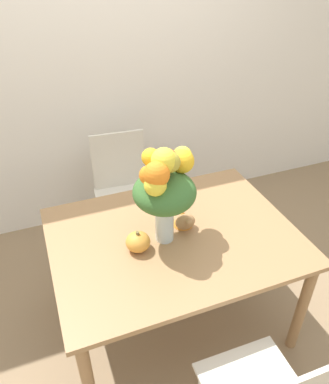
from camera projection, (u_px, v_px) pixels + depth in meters
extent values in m
plane|color=#8E7556|center=(172.00, 317.00, 2.46)|extent=(12.00, 12.00, 0.00)
cube|color=white|center=(107.00, 56.00, 2.71)|extent=(8.00, 0.06, 2.70)
cube|color=#9E754C|center=(174.00, 237.00, 2.06)|extent=(1.33, 1.00, 0.03)
cylinder|color=#9E754C|center=(89.00, 384.00, 1.75)|extent=(0.06, 0.06, 0.69)
cylinder|color=#9E754C|center=(302.00, 308.00, 2.11)|extent=(0.06, 0.06, 0.69)
cylinder|color=#9E754C|center=(61.00, 258.00, 2.43)|extent=(0.06, 0.06, 0.69)
cylinder|color=#9E754C|center=(226.00, 217.00, 2.78)|extent=(0.06, 0.06, 0.69)
cylinder|color=silver|center=(164.00, 221.00, 1.96)|extent=(0.10, 0.10, 0.24)
cylinder|color=silver|center=(164.00, 231.00, 2.00)|extent=(0.09, 0.09, 0.11)
cylinder|color=#38662D|center=(168.00, 214.00, 1.94)|extent=(0.01, 0.01, 0.31)
cylinder|color=#38662D|center=(164.00, 212.00, 1.95)|extent=(0.01, 0.01, 0.31)
cylinder|color=#38662D|center=(161.00, 214.00, 1.94)|extent=(0.01, 0.01, 0.31)
cylinder|color=#38662D|center=(162.00, 216.00, 1.92)|extent=(0.01, 0.00, 0.31)
cylinder|color=#38662D|center=(167.00, 216.00, 1.93)|extent=(0.01, 0.00, 0.31)
ellipsoid|color=#38662D|center=(164.00, 192.00, 1.86)|extent=(0.32, 0.32, 0.19)
sphere|color=yellow|center=(182.00, 161.00, 1.86)|extent=(0.13, 0.13, 0.13)
sphere|color=#D64C23|center=(170.00, 160.00, 1.89)|extent=(0.10, 0.10, 0.10)
sphere|color=yellow|center=(164.00, 161.00, 1.73)|extent=(0.12, 0.12, 0.12)
sphere|color=#D64C23|center=(167.00, 161.00, 1.76)|extent=(0.12, 0.12, 0.12)
sphere|color=#AD9E33|center=(170.00, 162.00, 1.74)|extent=(0.10, 0.10, 0.10)
sphere|color=yellow|center=(155.00, 185.00, 1.72)|extent=(0.11, 0.11, 0.11)
sphere|color=orange|center=(157.00, 174.00, 1.70)|extent=(0.12, 0.12, 0.12)
sphere|color=yellow|center=(182.00, 156.00, 1.87)|extent=(0.10, 0.10, 0.10)
sphere|color=yellow|center=(151.00, 157.00, 1.78)|extent=(0.09, 0.09, 0.09)
sphere|color=yellow|center=(166.00, 160.00, 1.89)|extent=(0.09, 0.09, 0.09)
sphere|color=orange|center=(149.00, 175.00, 1.74)|extent=(0.09, 0.09, 0.09)
sphere|color=orange|center=(181.00, 161.00, 1.93)|extent=(0.11, 0.11, 0.11)
ellipsoid|color=gold|center=(138.00, 242.00, 1.93)|extent=(0.13, 0.13, 0.10)
cylinder|color=brown|center=(138.00, 234.00, 1.90)|extent=(0.02, 0.02, 0.02)
ellipsoid|color=#A87A4C|center=(185.00, 222.00, 2.08)|extent=(0.11, 0.08, 0.09)
cone|color=orange|center=(183.00, 218.00, 2.10)|extent=(0.11, 0.11, 0.09)
sphere|color=#A87A4C|center=(189.00, 222.00, 2.02)|extent=(0.04, 0.04, 0.04)
cube|color=silver|center=(125.00, 201.00, 2.80)|extent=(0.45, 0.45, 0.02)
cylinder|color=silver|center=(109.00, 242.00, 2.76)|extent=(0.04, 0.04, 0.42)
cylinder|color=silver|center=(154.00, 233.00, 2.83)|extent=(0.04, 0.04, 0.42)
cylinder|color=silver|center=(102.00, 214.00, 3.02)|extent=(0.04, 0.04, 0.42)
cylinder|color=silver|center=(143.00, 207.00, 3.10)|extent=(0.04, 0.04, 0.42)
cube|color=silver|center=(118.00, 160.00, 2.83)|extent=(0.40, 0.05, 0.46)
cylinder|color=silver|center=(260.00, 371.00, 1.94)|extent=(0.04, 0.04, 0.42)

